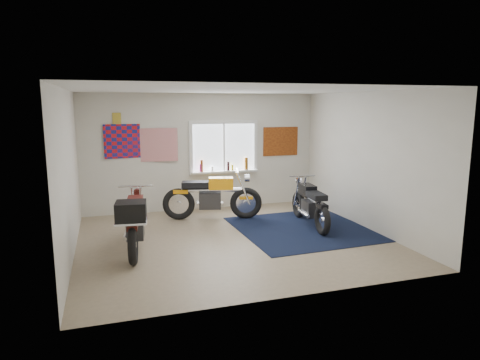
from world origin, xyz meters
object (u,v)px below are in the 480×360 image
object	(u,v)px
yellow_triumph	(212,198)
maroon_tourer	(134,222)
navy_rug	(303,229)
black_chrome_bike	(310,205)

from	to	relation	value
yellow_triumph	maroon_tourer	xyz separation A→B (m)	(-1.74, -1.69, 0.06)
navy_rug	yellow_triumph	bearing A→B (deg)	140.24
navy_rug	black_chrome_bike	bearing A→B (deg)	36.75
yellow_triumph	navy_rug	bearing A→B (deg)	-25.59
navy_rug	yellow_triumph	world-z (taller)	yellow_triumph
navy_rug	yellow_triumph	xyz separation A→B (m)	(-1.54, 1.28, 0.47)
yellow_triumph	black_chrome_bike	xyz separation A→B (m)	(1.78, -1.10, -0.05)
navy_rug	black_chrome_bike	xyz separation A→B (m)	(0.24, 0.18, 0.42)
navy_rug	maroon_tourer	bearing A→B (deg)	-172.84
navy_rug	maroon_tourer	size ratio (longest dim) A/B	1.28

